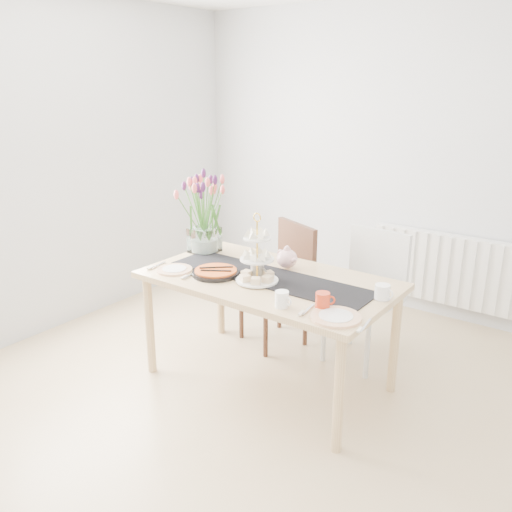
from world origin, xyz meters
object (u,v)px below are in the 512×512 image
Objects in this scene: tart_tin at (216,272)px; plate_right at (336,317)px; mug_orange at (323,301)px; plate_left at (174,270)px; mug_white at (282,299)px; teapot at (287,258)px; radiator at (443,268)px; mug_grey at (257,271)px; tulip_vase at (203,202)px; chair_white at (368,286)px; chair_brown at (283,274)px; dining_table at (268,289)px; cake_stand at (257,265)px; cream_jug at (382,292)px.

plate_right is at bearing -7.86° from tart_tin.
mug_orange reaches higher than plate_left.
tart_tin is 0.66m from mug_white.
teapot is 0.82× the size of plate_right.
radiator is 1.91m from mug_grey.
plate_left is (-0.91, 0.08, -0.04)m from mug_white.
radiator is at bearing 50.25° from tulip_vase.
chair_white is 10.19× the size of mug_white.
chair_brown is 1.13m from mug_white.
dining_table is 0.49m from mug_white.
teapot is 0.65m from mug_white.
chair_white is 1.06m from plate_right.
plate_right is (0.12, -0.06, -0.04)m from mug_orange.
dining_table is 4.07× the size of cake_stand.
cake_stand is 0.42m from mug_white.
teapot is 0.27m from mug_grey.
radiator is at bearing 90.69° from mug_white.
chair_white reaches higher than plate_right.
radiator is 1.66m from cream_jug.
tulip_vase reaches higher than tart_tin.
teapot is (0.69, 0.05, -0.30)m from tulip_vase.
mug_grey is 0.74m from plate_right.
mug_orange is (1.22, -0.40, -0.32)m from tulip_vase.
radiator is 1.97m from mug_orange.
plate_left is at bearing -87.73° from chair_brown.
mug_grey reaches higher than dining_table.
mug_grey is (-0.79, -0.15, 0.01)m from cream_jug.
plate_left is at bearing -164.99° from cake_stand.
tulip_vase reaches higher than plate_right.
dining_table is 7.09× the size of teapot.
mug_white is (0.34, -0.23, -0.07)m from cake_stand.
tart_tin is at bearing 19.42° from plate_left.
chair_brown reaches higher than mug_orange.
radiator is at bearing 83.80° from chair_white.
cake_stand is 4.42× the size of cream_jug.
teapot is at bearing 94.85° from mug_orange.
tulip_vase reaches higher than mug_white.
plate_left is (0.11, -0.43, -0.37)m from tulip_vase.
chair_white is 1.13m from tart_tin.
cake_stand reaches higher than plate_left.
tulip_vase is 1.46m from cream_jug.
cake_stand is (-0.39, -0.82, 0.31)m from chair_white.
mug_white is at bearing -97.34° from radiator.
cake_stand is 0.56m from mug_orange.
tart_tin is (-0.90, -1.87, 0.32)m from radiator.
plate_right is (-0.09, -0.39, -0.04)m from cream_jug.
dining_table is at bearing -109.15° from radiator.
dining_table is 0.22m from cake_stand.
cake_stand is 4.09× the size of mug_orange.
tart_tin is at bearing -115.64° from radiator.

